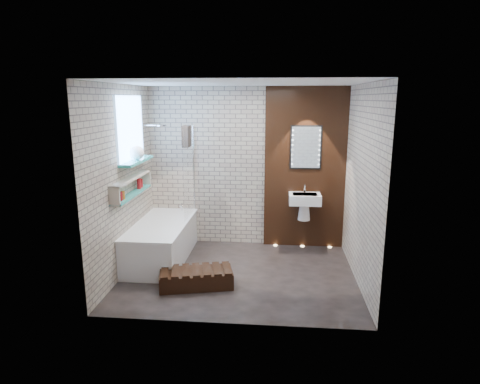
# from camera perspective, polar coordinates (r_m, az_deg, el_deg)

# --- Properties ---
(ground) EXTENTS (3.20, 3.20, 0.00)m
(ground) POSITION_cam_1_polar(r_m,az_deg,el_deg) (5.89, -0.14, -11.31)
(ground) COLOR black
(ground) RESTS_ON ground
(room_shell) EXTENTS (3.24, 3.20, 2.60)m
(room_shell) POSITION_cam_1_polar(r_m,az_deg,el_deg) (5.48, -0.14, 1.18)
(room_shell) COLOR gray
(room_shell) RESTS_ON ground
(walnut_panel) EXTENTS (1.30, 0.06, 2.60)m
(walnut_panel) POSITION_cam_1_polar(r_m,az_deg,el_deg) (6.72, 8.99, 3.20)
(walnut_panel) COLOR black
(walnut_panel) RESTS_ON ground
(clerestory_window) EXTENTS (0.18, 1.00, 0.94)m
(clerestory_window) POSITION_cam_1_polar(r_m,az_deg,el_deg) (6.08, -14.84, 7.64)
(clerestory_window) COLOR #7FADE0
(clerestory_window) RESTS_ON room_shell
(display_niche) EXTENTS (0.14, 1.30, 0.26)m
(display_niche) POSITION_cam_1_polar(r_m,az_deg,el_deg) (5.98, -14.75, 0.77)
(display_niche) COLOR teal
(display_niche) RESTS_ON room_shell
(bathtub) EXTENTS (0.79, 1.74, 0.70)m
(bathtub) POSITION_cam_1_polar(r_m,az_deg,el_deg) (6.41, -10.79, -6.68)
(bathtub) COLOR white
(bathtub) RESTS_ON ground
(bath_screen) EXTENTS (0.01, 0.78, 1.40)m
(bath_screen) POSITION_cam_1_polar(r_m,az_deg,el_deg) (6.49, -7.08, 2.73)
(bath_screen) COLOR white
(bath_screen) RESTS_ON bathtub
(towel) EXTENTS (0.09, 0.24, 0.32)m
(towel) POSITION_cam_1_polar(r_m,az_deg,el_deg) (6.30, -7.44, 7.65)
(towel) COLOR black
(towel) RESTS_ON bath_screen
(shower_head) EXTENTS (0.18, 0.18, 0.02)m
(shower_head) POSITION_cam_1_polar(r_m,az_deg,el_deg) (6.56, -10.86, 9.05)
(shower_head) COLOR silver
(shower_head) RESTS_ON room_shell
(washbasin) EXTENTS (0.50, 0.36, 0.58)m
(washbasin) POSITION_cam_1_polar(r_m,az_deg,el_deg) (6.64, 8.94, -1.44)
(washbasin) COLOR white
(washbasin) RESTS_ON walnut_panel
(led_mirror) EXTENTS (0.50, 0.02, 0.70)m
(led_mirror) POSITION_cam_1_polar(r_m,az_deg,el_deg) (6.64, 9.11, 6.12)
(led_mirror) COLOR black
(led_mirror) RESTS_ON walnut_panel
(walnut_step) EXTENTS (1.01, 0.62, 0.21)m
(walnut_step) POSITION_cam_1_polar(r_m,az_deg,el_deg) (5.53, -6.08, -11.84)
(walnut_step) COLOR black
(walnut_step) RESTS_ON ground
(niche_bottles) EXTENTS (0.06, 0.88, 0.16)m
(niche_bottles) POSITION_cam_1_polar(r_m,az_deg,el_deg) (6.01, -14.66, 0.51)
(niche_bottles) COLOR maroon
(niche_bottles) RESTS_ON display_niche
(sill_vases) EXTENTS (0.20, 0.20, 0.20)m
(sill_vases) POSITION_cam_1_polar(r_m,az_deg,el_deg) (6.09, -14.09, 5.30)
(sill_vases) COLOR white
(sill_vases) RESTS_ON clerestory_window
(floor_uplights) EXTENTS (0.96, 0.06, 0.01)m
(floor_uplights) POSITION_cam_1_polar(r_m,az_deg,el_deg) (6.99, 8.65, -7.43)
(floor_uplights) COLOR #FFD899
(floor_uplights) RESTS_ON ground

